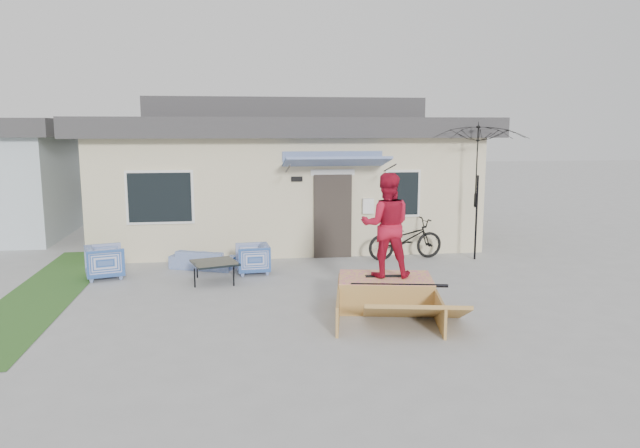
{
  "coord_description": "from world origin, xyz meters",
  "views": [
    {
      "loc": [
        -1.38,
        -10.06,
        3.25
      ],
      "look_at": [
        0.3,
        1.8,
        1.3
      ],
      "focal_mm": 33.3,
      "sensor_mm": 36.0,
      "label": 1
    }
  ],
  "objects": [
    {
      "name": "grass_strip",
      "position": [
        -5.2,
        2.0,
        0.0
      ],
      "size": [
        1.4,
        8.0,
        0.01
      ],
      "primitive_type": "cube",
      "color": "#2B5822",
      "rests_on": "ground"
    },
    {
      "name": "loveseat",
      "position": [
        -2.18,
        3.69,
        0.29
      ],
      "size": [
        1.56,
        0.99,
        0.59
      ],
      "primitive_type": "imported",
      "rotation": [
        0.0,
        0.0,
        2.74
      ],
      "color": "#1D4592",
      "rests_on": "ground"
    },
    {
      "name": "ground",
      "position": [
        0.0,
        0.0,
        0.0
      ],
      "size": [
        90.0,
        90.0,
        0.0
      ],
      "primitive_type": "plane",
      "color": "#999999",
      "rests_on": "ground"
    },
    {
      "name": "armchair_left",
      "position": [
        -4.26,
        3.1,
        0.4
      ],
      "size": [
        0.91,
        0.94,
        0.79
      ],
      "primitive_type": "imported",
      "rotation": [
        0.0,
        0.0,
        1.85
      ],
      "color": "#1D4592",
      "rests_on": "ground"
    },
    {
      "name": "armchair_right",
      "position": [
        -1.05,
        3.08,
        0.37
      ],
      "size": [
        0.73,
        0.77,
        0.73
      ],
      "primitive_type": "imported",
      "rotation": [
        0.0,
        0.0,
        -1.49
      ],
      "color": "#1D4592",
      "rests_on": "ground"
    },
    {
      "name": "house",
      "position": [
        0.0,
        7.99,
        1.94
      ],
      "size": [
        10.8,
        8.49,
        4.1
      ],
      "color": "beige",
      "rests_on": "ground"
    },
    {
      "name": "patio_umbrella",
      "position": [
        4.49,
        3.75,
        1.75
      ],
      "size": [
        2.88,
        2.78,
        2.2
      ],
      "color": "black",
      "rests_on": "ground"
    },
    {
      "name": "skate_ramp",
      "position": [
        1.26,
        0.14,
        0.28
      ],
      "size": [
        2.07,
        2.51,
        0.56
      ],
      "primitive_type": null,
      "rotation": [
        0.0,
        0.0,
        -0.19
      ],
      "color": "#A4793D",
      "rests_on": "ground"
    },
    {
      "name": "bicycle",
      "position": [
        2.76,
        4.0,
        0.62
      ],
      "size": [
        2.02,
        0.94,
        1.25
      ],
      "primitive_type": "imported",
      "rotation": [
        0.0,
        0.0,
        1.71
      ],
      "color": "black",
      "rests_on": "ground"
    },
    {
      "name": "coffee_table",
      "position": [
        -1.87,
        2.42,
        0.22
      ],
      "size": [
        1.1,
        1.1,
        0.44
      ],
      "primitive_type": "cube",
      "rotation": [
        0.0,
        0.0,
        0.29
      ],
      "color": "black",
      "rests_on": "ground"
    },
    {
      "name": "skateboard",
      "position": [
        1.28,
        0.19,
        0.58
      ],
      "size": [
        0.74,
        0.26,
        0.05
      ],
      "primitive_type": "cube",
      "rotation": [
        0.0,
        0.0,
        -0.11
      ],
      "color": "black",
      "rests_on": "skate_ramp"
    },
    {
      "name": "skater",
      "position": [
        1.28,
        0.19,
        1.54
      ],
      "size": [
        1.03,
        0.86,
        1.88
      ],
      "primitive_type": "imported",
      "rotation": [
        0.0,
        0.0,
        2.96
      ],
      "color": "#AC122B",
      "rests_on": "skateboard"
    }
  ]
}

